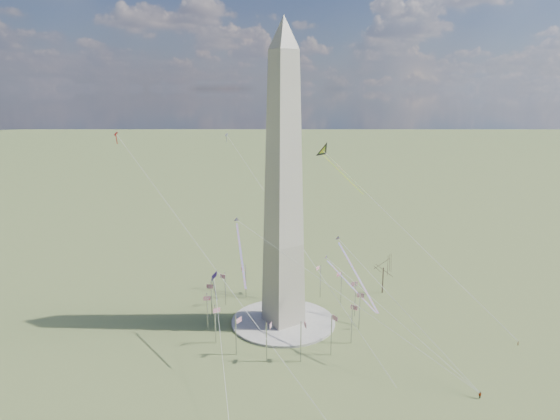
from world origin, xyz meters
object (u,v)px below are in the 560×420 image
washington_monument (284,187)px  kite_delta_black (325,153)px  person_east (518,343)px  tree_near (384,266)px

washington_monument → kite_delta_black: size_ratio=4.59×
kite_delta_black → person_east: bearing=92.5°
washington_monument → person_east: (52.88, -54.49, -47.21)m
tree_near → person_east: bearing=-84.2°
person_east → kite_delta_black: 91.92m
person_east → washington_monument: bearing=-72.3°
washington_monument → tree_near: bearing=-0.3°
tree_near → person_east: 55.50m
person_east → kite_delta_black: bearing=-98.3°
washington_monument → tree_near: (47.40, -0.28, -36.62)m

